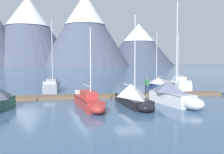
# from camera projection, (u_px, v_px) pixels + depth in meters

# --- Properties ---
(ground_plane) EXTENTS (700.00, 700.00, 0.00)m
(ground_plane) POSITION_uv_depth(u_px,v_px,m) (129.00, 103.00, 21.47)
(ground_plane) COLOR #426689
(mountain_central_massif) EXTENTS (76.01, 76.01, 56.95)m
(mountain_central_massif) POSITION_uv_depth(u_px,v_px,m) (28.00, 30.00, 194.76)
(mountain_central_massif) COLOR #4C566B
(mountain_central_massif) RESTS_ON ground
(mountain_shoulder_ridge) EXTENTS (71.31, 71.31, 57.40)m
(mountain_shoulder_ridge) POSITION_uv_depth(u_px,v_px,m) (85.00, 29.00, 189.63)
(mountain_shoulder_ridge) COLOR #4C566B
(mountain_shoulder_ridge) RESTS_ON ground
(mountain_east_summit) EXTENTS (63.23, 63.23, 37.32)m
(mountain_east_summit) POSITION_uv_depth(u_px,v_px,m) (139.00, 44.00, 211.94)
(mountain_east_summit) COLOR #424C60
(mountain_east_summit) RESTS_ON ground
(dock) EXTENTS (23.86, 3.67, 0.30)m
(dock) POSITION_uv_depth(u_px,v_px,m) (117.00, 96.00, 25.32)
(dock) COLOR brown
(dock) RESTS_ON ground
(sailboat_second_berth) EXTENTS (2.24, 6.06, 9.00)m
(sailboat_second_berth) POSITION_uv_depth(u_px,v_px,m) (52.00, 86.00, 30.61)
(sailboat_second_berth) COLOR #93939E
(sailboat_second_berth) RESTS_ON ground
(sailboat_mid_dock_port) EXTENTS (1.82, 6.29, 6.37)m
(sailboat_mid_dock_port) POSITION_uv_depth(u_px,v_px,m) (89.00, 101.00, 19.23)
(sailboat_mid_dock_port) COLOR #B2332D
(sailboat_mid_dock_port) RESTS_ON ground
(sailboat_mid_dock_starboard) EXTENTS (1.89, 6.44, 7.55)m
(sailboat_mid_dock_starboard) POSITION_uv_depth(u_px,v_px,m) (133.00, 95.00, 20.47)
(sailboat_mid_dock_starboard) COLOR black
(sailboat_mid_dock_starboard) RESTS_ON ground
(sailboat_far_berth) EXTENTS (2.33, 6.43, 8.73)m
(sailboat_far_berth) POSITION_uv_depth(u_px,v_px,m) (173.00, 94.00, 20.71)
(sailboat_far_berth) COLOR silver
(sailboat_far_berth) RESTS_ON ground
(sailboat_outer_slip) EXTENTS (2.76, 6.71, 7.83)m
(sailboat_outer_slip) POSITION_uv_depth(u_px,v_px,m) (157.00, 84.00, 32.25)
(sailboat_outer_slip) COLOR navy
(sailboat_outer_slip) RESTS_ON ground
(sailboat_end_of_dock) EXTENTS (3.53, 7.01, 7.69)m
(sailboat_end_of_dock) POSITION_uv_depth(u_px,v_px,m) (178.00, 84.00, 33.43)
(sailboat_end_of_dock) COLOR white
(sailboat_end_of_dock) RESTS_ON ground
(person_on_dock) EXTENTS (0.50, 0.40, 1.69)m
(person_on_dock) POSITION_uv_depth(u_px,v_px,m) (147.00, 84.00, 26.09)
(person_on_dock) COLOR #384256
(person_on_dock) RESTS_ON dock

